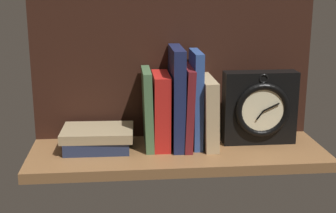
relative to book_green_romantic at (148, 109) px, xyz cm
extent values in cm
cube|color=brown|center=(7.33, -3.45, -11.15)|extent=(73.69, 25.00, 2.50)
cube|color=black|center=(7.33, 8.45, 10.37)|extent=(73.69, 1.20, 40.56)
cube|color=#476B44|center=(0.00, 0.00, 0.00)|extent=(2.54, 13.22, 19.85)
cube|color=red|center=(3.35, 0.00, -0.57)|extent=(4.20, 13.18, 18.69)
cube|color=#192147|center=(7.14, 0.00, 2.71)|extent=(3.03, 14.96, 25.23)
cube|color=maroon|center=(9.86, 0.00, 0.30)|extent=(2.58, 15.56, 20.47)
cube|color=#2D4C8E|center=(12.21, 0.00, 2.21)|extent=(2.18, 12.26, 24.23)
cube|color=tan|center=(15.25, 0.00, -1.21)|extent=(3.79, 15.70, 17.48)
cube|color=black|center=(28.79, 0.10, -0.51)|extent=(18.79, 5.05, 18.79)
torus|color=black|center=(28.79, -2.82, -0.43)|extent=(14.04, 1.72, 14.04)
cylinder|color=beige|center=(28.79, -2.82, -0.43)|extent=(11.33, 0.60, 11.33)
cube|color=black|center=(27.98, -3.32, -1.56)|extent=(1.86, 0.30, 2.42)
cube|color=black|center=(30.80, -3.32, 0.50)|extent=(4.14, 0.30, 2.14)
torus|color=black|center=(28.79, -2.42, 7.59)|extent=(2.44, 0.44, 2.44)
cube|color=#232D4C|center=(-12.78, -0.72, -8.38)|extent=(16.15, 12.81, 3.04)
cube|color=#9E8966|center=(-12.63, -0.81, -5.72)|extent=(18.15, 13.39, 2.29)
camera|label=1|loc=(-6.08, -116.69, 31.72)|focal=51.52mm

